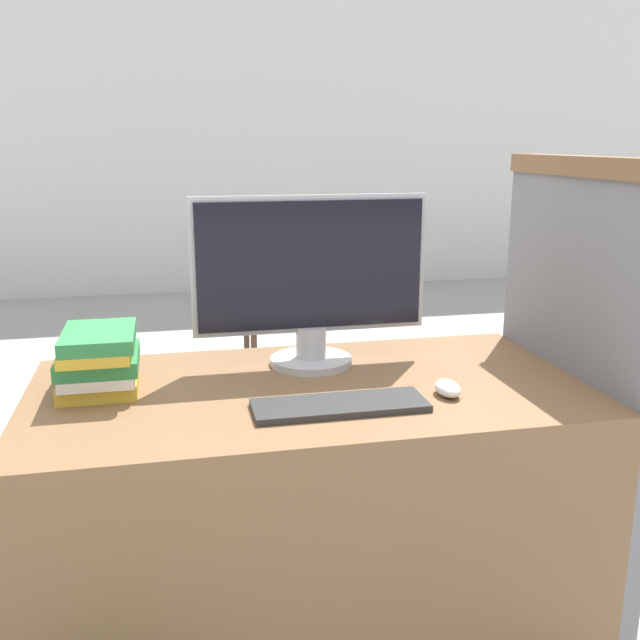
{
  "coord_description": "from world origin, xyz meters",
  "views": [
    {
      "loc": [
        -0.33,
        -1.28,
        1.31
      ],
      "look_at": [
        0.02,
        0.32,
        0.9
      ],
      "focal_mm": 40.0,
      "sensor_mm": 36.0,
      "label": 1
    }
  ],
  "objects_px": {
    "keyboard": "(340,405)",
    "far_chair": "(278,276)",
    "monitor": "(311,279)",
    "book_stack": "(99,360)",
    "mouse": "(448,388)"
  },
  "relations": [
    {
      "from": "book_stack",
      "to": "mouse",
      "type": "bearing_deg",
      "value": -14.48
    },
    {
      "from": "monitor",
      "to": "book_stack",
      "type": "height_order",
      "value": "monitor"
    },
    {
      "from": "mouse",
      "to": "far_chair",
      "type": "relative_size",
      "value": 0.1
    },
    {
      "from": "keyboard",
      "to": "mouse",
      "type": "relative_size",
      "value": 4.34
    },
    {
      "from": "monitor",
      "to": "far_chair",
      "type": "xyz_separation_m",
      "value": [
        0.28,
        2.36,
        -0.44
      ]
    },
    {
      "from": "keyboard",
      "to": "book_stack",
      "type": "height_order",
      "value": "book_stack"
    },
    {
      "from": "monitor",
      "to": "book_stack",
      "type": "xyz_separation_m",
      "value": [
        -0.54,
        -0.1,
        -0.16
      ]
    },
    {
      "from": "keyboard",
      "to": "far_chair",
      "type": "height_order",
      "value": "far_chair"
    },
    {
      "from": "far_chair",
      "to": "monitor",
      "type": "bearing_deg",
      "value": -96.17
    },
    {
      "from": "book_stack",
      "to": "monitor",
      "type": "bearing_deg",
      "value": 10.63
    },
    {
      "from": "monitor",
      "to": "mouse",
      "type": "xyz_separation_m",
      "value": [
        0.27,
        -0.31,
        -0.22
      ]
    },
    {
      "from": "book_stack",
      "to": "far_chair",
      "type": "height_order",
      "value": "far_chair"
    },
    {
      "from": "monitor",
      "to": "book_stack",
      "type": "relative_size",
      "value": 2.53
    },
    {
      "from": "monitor",
      "to": "far_chair",
      "type": "height_order",
      "value": "monitor"
    },
    {
      "from": "mouse",
      "to": "far_chair",
      "type": "distance_m",
      "value": 2.68
    }
  ]
}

